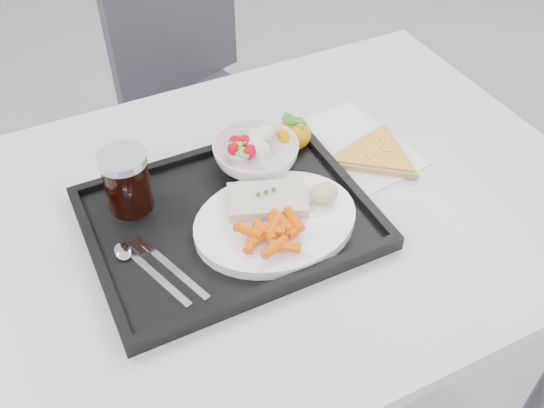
# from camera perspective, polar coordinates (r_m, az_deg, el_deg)

# --- Properties ---
(table) EXTENTS (1.20, 0.80, 0.75)m
(table) POSITION_cam_1_polar(r_m,az_deg,el_deg) (1.08, -2.11, -3.09)
(table) COLOR #BBBCBE
(table) RESTS_ON ground
(chair) EXTENTS (0.53, 0.54, 0.93)m
(chair) POSITION_cam_1_polar(r_m,az_deg,el_deg) (1.73, -7.44, 11.01)
(chair) COLOR #34343B
(chair) RESTS_ON ground
(tray) EXTENTS (0.45, 0.35, 0.03)m
(tray) POSITION_cam_1_polar(r_m,az_deg,el_deg) (1.00, -4.10, -1.46)
(tray) COLOR black
(tray) RESTS_ON table
(dinner_plate) EXTENTS (0.27, 0.27, 0.02)m
(dinner_plate) POSITION_cam_1_polar(r_m,az_deg,el_deg) (0.97, 0.33, -1.67)
(dinner_plate) COLOR white
(dinner_plate) RESTS_ON tray
(fish_fillet) EXTENTS (0.15, 0.12, 0.02)m
(fish_fillet) POSITION_cam_1_polar(r_m,az_deg,el_deg) (0.99, -0.44, 0.43)
(fish_fillet) COLOR beige
(fish_fillet) RESTS_ON dinner_plate
(bread_roll) EXTENTS (0.05, 0.05, 0.03)m
(bread_roll) POSITION_cam_1_polar(r_m,az_deg,el_deg) (0.99, 4.92, 1.06)
(bread_roll) COLOR #DCC27F
(bread_roll) RESTS_ON dinner_plate
(salad_bowl) EXTENTS (0.15, 0.15, 0.05)m
(salad_bowl) POSITION_cam_1_polar(r_m,az_deg,el_deg) (1.08, -1.53, 4.68)
(salad_bowl) COLOR white
(salad_bowl) RESTS_ON tray
(cola_glass) EXTENTS (0.08, 0.08, 0.11)m
(cola_glass) POSITION_cam_1_polar(r_m,az_deg,el_deg) (1.00, -13.52, 2.19)
(cola_glass) COLOR black
(cola_glass) RESTS_ON tray
(cutlery) EXTENTS (0.11, 0.17, 0.01)m
(cutlery) POSITION_cam_1_polar(r_m,az_deg,el_deg) (0.94, -11.47, -5.53)
(cutlery) COLOR silver
(cutlery) RESTS_ON tray
(napkin) EXTENTS (0.28, 0.27, 0.00)m
(napkin) POSITION_cam_1_polar(r_m,az_deg,el_deg) (1.14, 6.18, 4.68)
(napkin) COLOR silver
(napkin) RESTS_ON table
(tangerine) EXTENTS (0.08, 0.08, 0.07)m
(tangerine) POSITION_cam_1_polar(r_m,az_deg,el_deg) (1.13, 2.06, 6.63)
(tangerine) COLOR #FF8C00
(tangerine) RESTS_ON napkin
(pizza_slice) EXTENTS (0.24, 0.24, 0.02)m
(pizza_slice) POSITION_cam_1_polar(r_m,az_deg,el_deg) (1.14, 9.63, 4.62)
(pizza_slice) COLOR tan
(pizza_slice) RESTS_ON napkin
(carrot_pile) EXTENTS (0.10, 0.09, 0.02)m
(carrot_pile) POSITION_cam_1_polar(r_m,az_deg,el_deg) (0.93, 0.08, -2.59)
(carrot_pile) COLOR #E75004
(carrot_pile) RESTS_ON dinner_plate
(salad_contents) EXTENTS (0.10, 0.08, 0.03)m
(salad_contents) POSITION_cam_1_polar(r_m,az_deg,el_deg) (1.09, -1.71, 5.79)
(salad_contents) COLOR #A50414
(salad_contents) RESTS_ON salad_bowl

